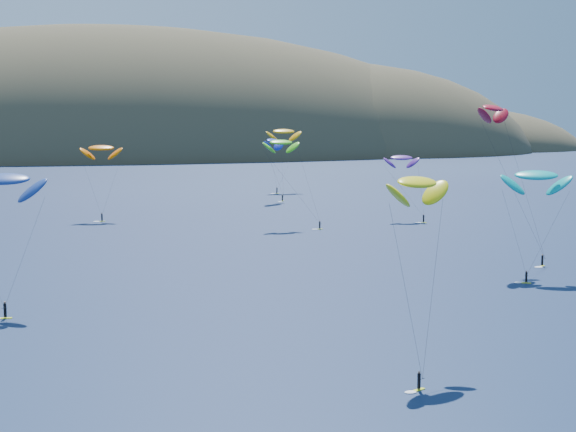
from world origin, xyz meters
The scene contains 10 objects.
island centered at (39.40, 562.36, -10.74)m, with size 730.00×300.00×210.00m.
kitesurfer_1 centered at (-33.29, 162.04, 17.36)m, with size 10.15×9.65×20.07m.
kitesurfer_2 centered at (-14.06, 32.41, 17.74)m, with size 9.28×12.89×19.94m.
kitesurfer_3 centered at (4.38, 135.16, 19.08)m, with size 11.08×10.75×21.41m.
kitesurfer_4 centered at (19.99, 191.93, 18.04)m, with size 10.12×10.07×20.79m.
kitesurfer_5 centered at (23.78, 66.33, 15.53)m, with size 11.17×10.53×18.34m.
kitesurfer_6 centered at (36.24, 138.42, 15.01)m, with size 8.97×11.86×17.39m.
kitesurfer_9 centered at (23.11, 77.85, 25.92)m, with size 11.77×10.25×28.31m.
kitesurfer_10 centered at (-53.64, 68.99, 16.46)m, with size 10.44×10.23×19.26m.
kitesurfer_11 centered at (33.44, 223.82, 20.49)m, with size 12.06×12.34×23.77m.
Camera 1 is at (-50.85, -38.89, 23.70)m, focal length 50.00 mm.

